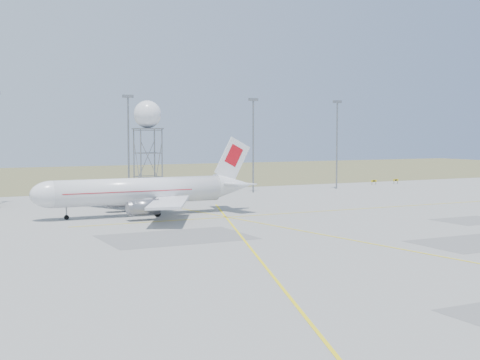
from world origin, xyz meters
name	(u,v)px	position (x,y,z in m)	size (l,w,h in m)	color
ground	(381,243)	(0.00, 0.00, 0.00)	(400.00, 400.00, 0.00)	#979892
grass_strip	(87,176)	(0.00, 140.00, 0.01)	(400.00, 120.00, 0.03)	brown
mast_b	(128,138)	(-10.00, 66.00, 12.07)	(2.20, 0.50, 20.50)	slate
mast_c	(253,137)	(18.00, 66.00, 12.07)	(2.20, 0.50, 20.50)	slate
mast_d	(337,137)	(40.00, 66.00, 12.07)	(2.20, 0.50, 20.50)	slate
taxi_sign_near	(374,181)	(55.60, 72.00, 0.89)	(1.60, 0.17, 1.20)	black
taxi_sign_far	(396,180)	(62.60, 72.00, 0.89)	(1.60, 0.17, 1.20)	black
airliner_main	(142,191)	(-16.55, 38.17, 3.78)	(36.25, 35.31, 12.35)	silver
radar_tower	(148,144)	(-7.75, 60.91, 10.78)	(5.31, 5.31, 19.22)	slate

